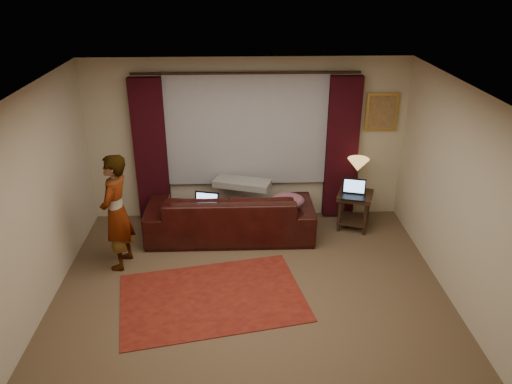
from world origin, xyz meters
TOP-DOWN VIEW (x-y plane):
  - floor at (0.00, 0.00)m, footprint 5.00×5.00m
  - ceiling at (0.00, 0.00)m, footprint 5.00×5.00m
  - wall_back at (0.00, 2.50)m, footprint 5.00×0.02m
  - wall_front at (0.00, -2.50)m, footprint 5.00×0.02m
  - wall_left at (-2.50, 0.00)m, footprint 0.02×5.00m
  - wall_right at (2.50, 0.00)m, footprint 0.02×5.00m
  - sheer_curtain at (0.00, 2.44)m, footprint 2.50×0.05m
  - drape_left at (-1.50, 2.39)m, footprint 0.50×0.14m
  - drape_right at (1.50, 2.39)m, footprint 0.50×0.14m
  - curtain_rod at (0.00, 2.39)m, footprint 0.04×0.04m
  - picture_frame at (2.10, 2.47)m, footprint 0.50×0.04m
  - sofa at (-0.27, 1.80)m, footprint 2.53×1.10m
  - throw_blanket at (-0.08, 2.08)m, footprint 0.93×0.60m
  - clothing_pile at (0.59, 1.68)m, footprint 0.60×0.53m
  - laptop_sofa at (-0.65, 1.57)m, footprint 0.44×0.47m
  - area_rug at (-0.49, 0.20)m, footprint 2.52×1.93m
  - end_table at (1.68, 1.97)m, footprint 0.66×0.66m
  - tiffany_lamp at (1.71, 2.10)m, footprint 0.41×0.41m
  - laptop_table at (1.61, 1.83)m, footprint 0.44×0.46m
  - person at (-1.78, 1.01)m, footprint 0.55×0.55m

SIDE VIEW (x-z plane):
  - floor at x=0.00m, z-range -0.01..0.00m
  - area_rug at x=-0.49m, z-range 0.00..0.01m
  - end_table at x=1.68m, z-range 0.00..0.59m
  - sofa at x=-0.27m, z-range 0.00..1.02m
  - clothing_pile at x=0.59m, z-range 0.51..0.72m
  - laptop_sofa at x=-0.65m, z-range 0.51..0.77m
  - laptop_table at x=1.61m, z-range 0.59..0.85m
  - person at x=-1.78m, z-range 0.00..1.63m
  - tiffany_lamp at x=1.71m, z-range 0.59..1.12m
  - throw_blanket at x=-0.08m, z-range 0.97..1.07m
  - drape_left at x=-1.50m, z-range 0.03..2.33m
  - drape_right at x=1.50m, z-range 0.03..2.33m
  - wall_back at x=0.00m, z-range 0.00..2.60m
  - wall_front at x=0.00m, z-range 0.00..2.60m
  - wall_left at x=-2.50m, z-range 0.00..2.60m
  - wall_right at x=2.50m, z-range 0.00..2.60m
  - sheer_curtain at x=0.00m, z-range 0.60..2.40m
  - picture_frame at x=2.10m, z-range 1.45..2.05m
  - curtain_rod at x=0.00m, z-range 0.68..4.08m
  - ceiling at x=0.00m, z-range 2.59..2.61m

